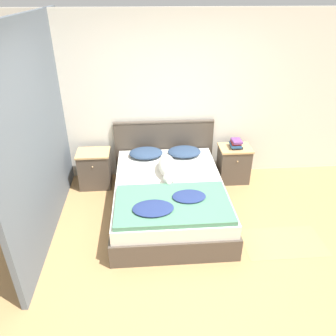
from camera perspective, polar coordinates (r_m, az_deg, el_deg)
name	(u,v)px	position (r m, az deg, el deg)	size (l,w,h in m)	color
ground_plane	(183,263)	(3.93, 2.64, -16.23)	(16.00, 16.00, 0.00)	tan
wall_back	(169,99)	(5.11, 0.14, 11.87)	(9.00, 0.06, 2.55)	silver
wall_side_left	(42,130)	(4.27, -21.15, 6.25)	(0.06, 3.10, 2.55)	slate
bed	(169,197)	(4.54, 0.20, -5.09)	(1.50, 2.06, 0.49)	#4C4238
headboard	(164,147)	(5.32, -0.69, 3.63)	(1.58, 0.06, 0.96)	#4C4238
nightstand_left	(95,169)	(5.23, -12.61, -0.15)	(0.50, 0.40, 0.59)	#4C4238
nightstand_right	(234,164)	(5.35, 11.35, 0.73)	(0.50, 0.40, 0.59)	#4C4238
pillow_left	(146,153)	(5.05, -3.86, 2.62)	(0.52, 0.40, 0.11)	navy
pillow_right	(184,152)	(5.09, 2.85, 2.85)	(0.52, 0.40, 0.11)	navy
quilt	(172,204)	(3.93, 0.70, -6.27)	(1.37, 0.86, 0.10)	#4C8466
dog	(167,167)	(4.55, -0.16, 0.17)	(0.23, 0.76, 0.23)	silver
book_stack	(236,144)	(5.19, 11.76, 4.16)	(0.19, 0.23, 0.13)	#232328
rug	(283,242)	(4.42, 19.40, -12.09)	(1.00, 0.57, 0.00)	tan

